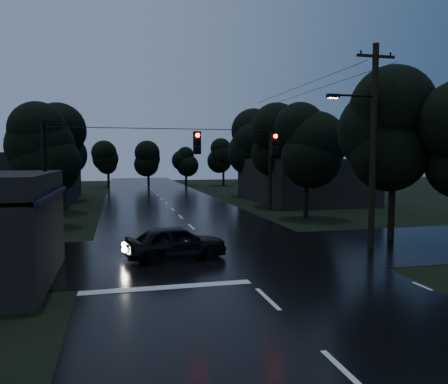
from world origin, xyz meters
name	(u,v)px	position (x,y,z in m)	size (l,w,h in m)	color
ground	(347,374)	(0.00, 0.00, 0.00)	(160.00, 160.00, 0.00)	black
main_road	(173,210)	(0.00, 30.00, 0.00)	(12.00, 120.00, 0.02)	black
cross_street	(219,253)	(0.00, 12.00, 0.00)	(60.00, 9.00, 0.02)	black
building_far_right	(302,180)	(14.00, 34.00, 2.20)	(10.00, 14.00, 4.40)	black
building_far_left	(23,178)	(-14.00, 40.00, 2.50)	(10.00, 16.00, 5.00)	black
utility_pole_main	(372,143)	(7.41, 11.00, 5.26)	(3.50, 0.30, 10.00)	black
utility_pole_far	(270,165)	(8.30, 28.00, 3.88)	(2.00, 0.30, 7.50)	black
anchor_pole_left	(46,196)	(-7.50, 11.00, 3.00)	(0.18, 0.18, 6.00)	black
span_signals	(236,142)	(0.56, 10.99, 5.24)	(15.00, 0.37, 1.12)	black
tree_corner_near	(394,131)	(10.00, 13.00, 5.99)	(4.48, 4.48, 9.44)	black
tree_left_a	(47,147)	(-9.00, 22.00, 5.24)	(3.92, 3.92, 8.26)	black
tree_left_b	(54,144)	(-9.60, 30.00, 5.62)	(4.20, 4.20, 8.85)	black
tree_left_c	(62,144)	(-10.20, 40.00, 5.99)	(4.48, 4.48, 9.44)	black
tree_right_a	(307,143)	(9.00, 22.00, 5.62)	(4.20, 4.20, 8.85)	black
tree_right_b	(276,142)	(9.60, 30.00, 5.99)	(4.48, 4.48, 9.44)	black
tree_right_c	(250,142)	(10.20, 40.00, 6.37)	(4.76, 4.76, 10.03)	black
car	(176,242)	(-2.12, 11.30, 0.77)	(1.82, 4.53, 1.54)	black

